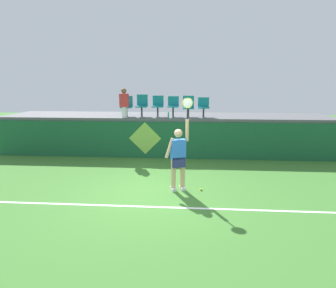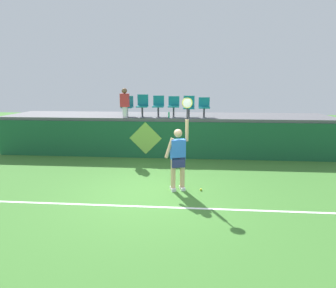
# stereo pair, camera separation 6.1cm
# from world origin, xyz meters

# --- Properties ---
(ground_plane) EXTENTS (40.00, 40.00, 0.00)m
(ground_plane) POSITION_xyz_m (0.00, 0.00, 0.00)
(ground_plane) COLOR #3D752D
(court_back_wall) EXTENTS (13.61, 0.20, 1.44)m
(court_back_wall) POSITION_xyz_m (0.00, 3.65, 0.72)
(court_back_wall) COLOR #195633
(court_back_wall) RESTS_ON ground_plane
(spectator_platform) EXTENTS (13.61, 2.51, 0.12)m
(spectator_platform) POSITION_xyz_m (0.00, 4.86, 1.50)
(spectator_platform) COLOR #56565B
(spectator_platform) RESTS_ON court_back_wall
(court_baseline_stripe) EXTENTS (12.25, 0.08, 0.01)m
(court_baseline_stripe) POSITION_xyz_m (0.00, -0.80, 0.00)
(court_baseline_stripe) COLOR white
(court_baseline_stripe) RESTS_ON ground_plane
(tennis_player) EXTENTS (0.73, 0.36, 2.52)m
(tennis_player) POSITION_xyz_m (0.69, 0.33, 0.96)
(tennis_player) COLOR white
(tennis_player) RESTS_ON ground_plane
(tennis_ball) EXTENTS (0.07, 0.07, 0.07)m
(tennis_ball) POSITION_xyz_m (1.33, 0.31, 0.03)
(tennis_ball) COLOR #D1E533
(tennis_ball) RESTS_ON ground_plane
(water_bottle) EXTENTS (0.06, 0.06, 0.24)m
(water_bottle) POSITION_xyz_m (0.18, 3.78, 1.68)
(water_bottle) COLOR #26B272
(water_bottle) RESTS_ON spectator_platform
(stadium_chair_0) EXTENTS (0.44, 0.42, 0.82)m
(stadium_chair_0) POSITION_xyz_m (-1.55, 4.26, 2.02)
(stadium_chair_0) COLOR #38383D
(stadium_chair_0) RESTS_ON spectator_platform
(stadium_chair_1) EXTENTS (0.44, 0.42, 0.88)m
(stadium_chair_1) POSITION_xyz_m (-0.93, 4.26, 2.06)
(stadium_chair_1) COLOR #38383D
(stadium_chair_1) RESTS_ON spectator_platform
(stadium_chair_2) EXTENTS (0.44, 0.42, 0.84)m
(stadium_chair_2) POSITION_xyz_m (-0.28, 4.25, 2.04)
(stadium_chair_2) COLOR #38383D
(stadium_chair_2) RESTS_ON spectator_platform
(stadium_chair_3) EXTENTS (0.44, 0.42, 0.82)m
(stadium_chair_3) POSITION_xyz_m (0.34, 4.25, 2.04)
(stadium_chair_3) COLOR #38383D
(stadium_chair_3) RESTS_ON spectator_platform
(stadium_chair_4) EXTENTS (0.44, 0.42, 0.84)m
(stadium_chair_4) POSITION_xyz_m (0.95, 4.26, 2.01)
(stadium_chair_4) COLOR #38383D
(stadium_chair_4) RESTS_ON spectator_platform
(stadium_chair_5) EXTENTS (0.44, 0.42, 0.78)m
(stadium_chair_5) POSITION_xyz_m (1.55, 4.25, 2.00)
(stadium_chair_5) COLOR #38383D
(stadium_chair_5) RESTS_ON spectator_platform
(spectator_0) EXTENTS (0.34, 0.21, 1.14)m
(spectator_0) POSITION_xyz_m (-1.55, 3.81, 2.17)
(spectator_0) COLOR white
(spectator_0) RESTS_ON spectator_platform
(wall_signage_mount) EXTENTS (1.27, 0.01, 1.43)m
(wall_signage_mount) POSITION_xyz_m (-0.72, 3.55, 0.00)
(wall_signage_mount) COLOR #195633
(wall_signage_mount) RESTS_ON ground_plane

